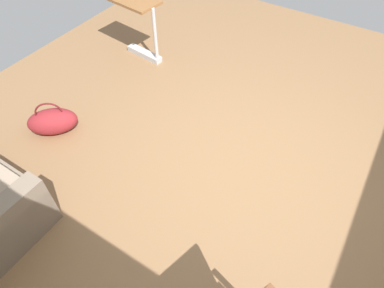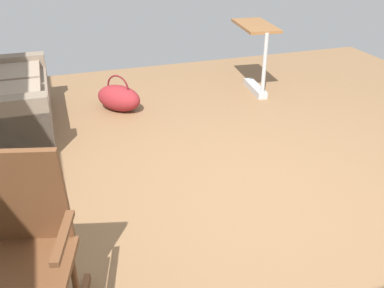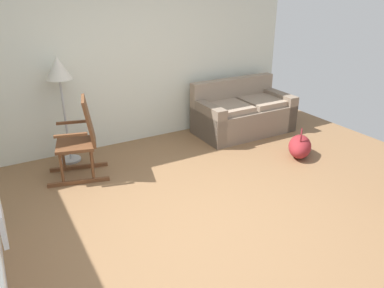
{
  "view_description": "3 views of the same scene",
  "coord_description": "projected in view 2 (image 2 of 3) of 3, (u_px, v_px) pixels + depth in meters",
  "views": [
    {
      "loc": [
        -0.7,
        2.16,
        2.84
      ],
      "look_at": [
        0.26,
        0.64,
        0.83
      ],
      "focal_mm": 31.13,
      "sensor_mm": 36.0,
      "label": 1
    },
    {
      "loc": [
        -2.65,
        1.38,
        2.02
      ],
      "look_at": [
        -0.24,
        0.58,
        0.7
      ],
      "focal_mm": 40.68,
      "sensor_mm": 36.0,
      "label": 2
    },
    {
      "loc": [
        -1.7,
        -2.84,
        2.34
      ],
      "look_at": [
        0.11,
        0.32,
        0.76
      ],
      "focal_mm": 34.99,
      "sensor_mm": 36.0,
      "label": 3
    }
  ],
  "objects": [
    {
      "name": "overbed_table",
      "position": [
        256.0,
        50.0,
        5.51
      ],
      "size": [
        0.86,
        0.49,
        0.84
      ],
      "color": "#B2B5BA",
      "rests_on": "ground"
    },
    {
      "name": "rocking_chair",
      "position": [
        25.0,
        252.0,
        2.22
      ],
      "size": [
        0.86,
        0.65,
        1.05
      ],
      "color": "brown",
      "rests_on": "ground"
    },
    {
      "name": "ground_plane",
      "position": [
        250.0,
        196.0,
        3.55
      ],
      "size": [
        7.37,
        7.37,
        0.0
      ],
      "primitive_type": "plane",
      "color": "olive"
    },
    {
      "name": "couch",
      "position": [
        4.0,
        102.0,
        4.55
      ],
      "size": [
        1.61,
        0.86,
        0.85
      ],
      "color": "#7D6C5C",
      "rests_on": "ground"
    },
    {
      "name": "duffel_bag",
      "position": [
        119.0,
        98.0,
        5.07
      ],
      "size": [
        0.63,
        0.62,
        0.43
      ],
      "color": "maroon",
      "rests_on": "ground"
    }
  ]
}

